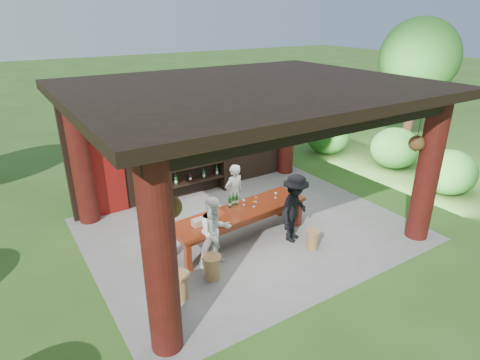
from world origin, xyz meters
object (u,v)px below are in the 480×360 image
tasting_table (240,215)px  napkin_basket (198,222)px  stool_near_left (212,267)px  guest_woman (215,232)px  wine_shelf (182,161)px  stool_far_left (180,285)px  stool_near_right (313,239)px  host (234,194)px  guest_man (295,208)px

tasting_table → napkin_basket: bearing=-174.5°
stool_near_left → guest_woman: size_ratio=0.33×
wine_shelf → guest_woman: size_ratio=1.69×
wine_shelf → stool_near_left: (-1.13, -3.70, -0.87)m
stool_far_left → napkin_basket: size_ratio=2.01×
stool_near_right → host: bearing=111.9°
stool_near_left → host: bearing=47.8°
stool_near_left → guest_woman: (0.30, 0.39, 0.50)m
host → stool_far_left: bearing=30.8°
wine_shelf → host: wine_shelf is taller
stool_far_left → napkin_basket: bearing=47.9°
tasting_table → stool_far_left: (-2.04, -1.15, -0.36)m
stool_far_left → napkin_basket: 1.51m
wine_shelf → tasting_table: bearing=-87.5°
stool_far_left → guest_woman: guest_woman is taller
tasting_table → stool_near_right: (1.17, -1.18, -0.40)m
tasting_table → stool_near_right: 1.71m
stool_far_left → host: 3.15m
host → wine_shelf: bearing=-84.6°
stool_near_left → guest_man: bearing=7.0°
stool_near_left → stool_near_right: stool_near_left is taller
stool_near_right → guest_man: bearing=103.5°
tasting_table → guest_woman: guest_woman is taller
stool_near_left → stool_far_left: (-0.79, -0.20, 0.01)m
wine_shelf → guest_woman: bearing=-104.1°
stool_far_left → tasting_table: bearing=29.5°
wine_shelf → stool_near_left: 3.97m
stool_near_left → guest_man: 2.38m
tasting_table → stool_near_right: tasting_table is taller
wine_shelf → guest_man: (1.17, -3.42, -0.33)m
host → tasting_table: bearing=57.7°
host → guest_man: 1.65m
stool_near_right → napkin_basket: (-2.26, 1.07, 0.59)m
guest_man → napkin_basket: (-2.14, 0.56, 0.02)m
host → guest_man: guest_man is taller
tasting_table → stool_near_left: size_ratio=6.89×
stool_near_left → guest_man: size_ratio=0.31×
stool_far_left → guest_man: size_ratio=0.32×
napkin_basket → tasting_table: bearing=5.5°
stool_near_left → host: size_ratio=0.33×
wine_shelf → stool_near_right: (1.29, -3.93, -0.90)m
host → guest_woman: bearing=37.8°
stool_near_right → tasting_table: bearing=134.8°
wine_shelf → host: 2.01m
stool_near_right → guest_woman: bearing=163.7°
host → napkin_basket: size_ratio=5.85×
stool_far_left → guest_man: guest_man is taller
guest_woman → napkin_basket: bearing=108.7°
stool_near_left → guest_woman: guest_woman is taller
tasting_table → stool_near_left: tasting_table is taller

